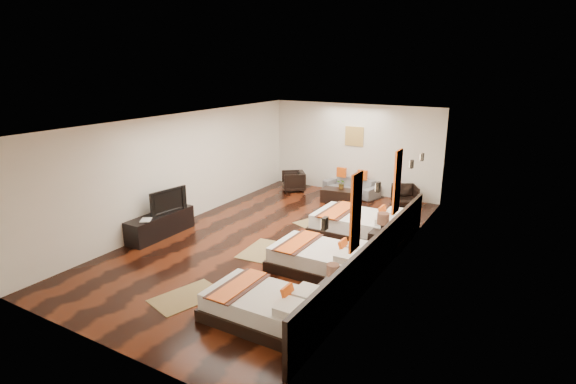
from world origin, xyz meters
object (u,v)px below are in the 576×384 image
Objects in this scene: nightstand_a at (332,293)px; book at (141,220)px; coffee_table at (339,196)px; bed_mid at (323,259)px; bed_far at (362,225)px; tv_console at (161,225)px; armchair_left at (293,181)px; tv at (166,200)px; bed_near at (265,307)px; sofa at (351,186)px; nightstand_b at (382,240)px; table_plant at (342,184)px; figurine at (181,200)px; armchair_right at (405,196)px.

nightstand_a is 2.54× the size of book.
bed_mid is at bearing -69.86° from coffee_table.
bed_far reaches higher than book.
tv_console is 5.75× the size of book.
book is 0.44× the size of armchair_left.
coffee_table is at bearing 110.14° from bed_mid.
bed_mid is at bearing -81.38° from tv.
nightstand_a is at bearing 50.38° from bed_near.
armchair_left is at bearing -147.59° from sofa.
armchair_left is at bearing 116.23° from bed_near.
coffee_table is (-2.36, 3.05, -0.13)m from nightstand_b.
bed_near is 6.30× the size of table_plant.
nightstand_b is at bearing 77.64° from bed_near.
bed_mid is 4.28m from book.
tv is at bearing -164.23° from nightstand_b.
figurine is (-4.20, -1.60, 0.41)m from bed_far.
nightstand_a is at bearing -90.00° from nightstand_b.
figurine is at bearing 173.11° from bed_mid.
bed_near is 2.70× the size of armchair_left.
tv_console is at bearing 156.11° from bed_near.
bed_mid is 1.10× the size of tv_console.
coffee_table is at bearing 56.41° from figurine.
tv_console is (-4.95, 0.95, -0.00)m from nightstand_a.
bed_near is 3.51m from nightstand_b.
bed_mid is 4.20m from tv_console.
table_plant reaches higher than tv_console.
bed_mid reaches higher than coffee_table.
tv_console is 5.86× the size of figurine.
figurine is 5.52m from sofa.
table_plant is (0.05, -0.89, 0.29)m from sofa.
book is at bearing -116.56° from table_plant.
tv is at bearing -119.83° from table_plant.
sofa is at bearing 102.21° from bed_near.
table_plant is at bearing 56.50° from coffee_table.
nightstand_a is 6.10m from table_plant.
tv is 1.50× the size of armchair_right.
tv_console is 0.65m from book.
bed_near is 6.67m from coffee_table.
bed_near is at bearing -31.64° from figurine.
book is 5.89m from table_plant.
figurine is at bearing -123.59° from table_plant.
tv_console is (-4.20, -0.22, 0.02)m from bed_mid.
tv_console is at bearing 169.12° from nightstand_a.
book is at bearing -116.45° from coffee_table.
bed_mid is at bearing 10.75° from book.
bed_near is at bearing -129.62° from nightstand_a.
bed_far is at bearing 89.92° from bed_mid.
book is at bearing -90.00° from figurine.
armchair_left is 2.33× the size of table_plant.
figurine reaches higher than bed_near.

